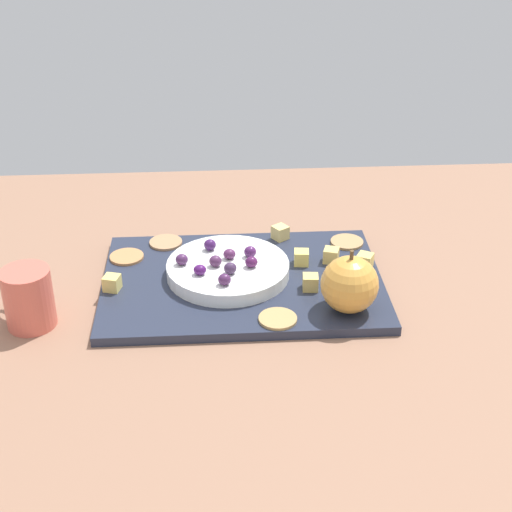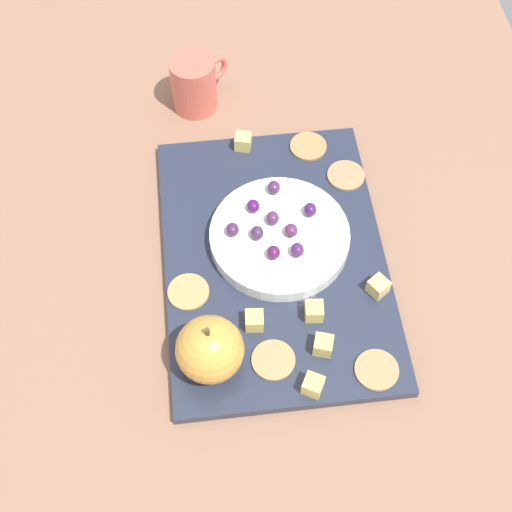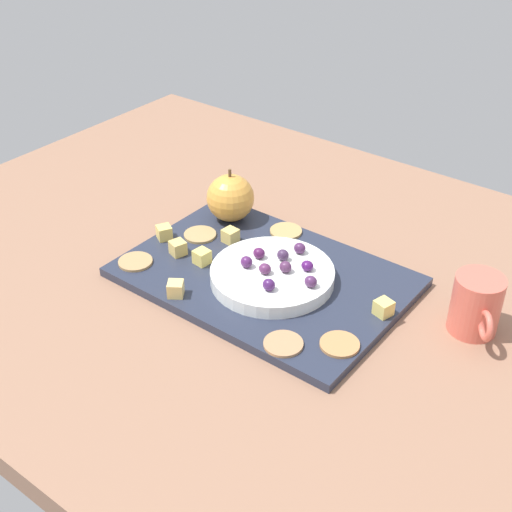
{
  "view_description": "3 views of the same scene",
  "coord_description": "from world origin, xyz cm",
  "px_view_note": "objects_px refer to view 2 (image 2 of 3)",
  "views": [
    {
      "loc": [
        -5.25,
        -90.8,
        60.31
      ],
      "look_at": [
        0.75,
        3.03,
        7.91
      ],
      "focal_mm": 53.0,
      "sensor_mm": 36.0,
      "label": 1
    },
    {
      "loc": [
        46.1,
        -5.87,
        80.99
      ],
      "look_at": [
        -0.02,
        -0.49,
        7.3
      ],
      "focal_mm": 50.4,
      "sensor_mm": 36.0,
      "label": 2
    },
    {
      "loc": [
        -50.6,
        68.13,
        62.73
      ],
      "look_at": [
        -0.56,
        3.09,
        8.23
      ],
      "focal_mm": 48.9,
      "sensor_mm": 36.0,
      "label": 3
    }
  ],
  "objects_px": {
    "grape_2": "(232,229)",
    "grape_5": "(291,230)",
    "cheese_cube_0": "(254,321)",
    "grape_7": "(310,210)",
    "cracker_4": "(273,360)",
    "cracker_1": "(188,292)",
    "cheese_cube_2": "(378,287)",
    "cracker_0": "(308,146)",
    "grape_8": "(258,233)",
    "serving_dish": "(280,237)",
    "cracker_2": "(346,176)",
    "apple_whole": "(210,350)",
    "cheese_cube_1": "(314,311)",
    "platter": "(274,258)",
    "grape_4": "(255,206)",
    "grape_6": "(273,251)",
    "cracker_3": "(377,370)",
    "cheese_cube_3": "(323,345)",
    "grape_1": "(274,187)",
    "cheese_cube_4": "(241,142)",
    "cup": "(195,84)",
    "grape_0": "(297,249)",
    "cheese_cube_5": "(313,385)"
  },
  "relations": [
    {
      "from": "cracker_3",
      "to": "grape_2",
      "type": "bearing_deg",
      "value": -143.23
    },
    {
      "from": "cheese_cube_3",
      "to": "grape_1",
      "type": "height_order",
      "value": "grape_1"
    },
    {
      "from": "grape_7",
      "to": "cracker_4",
      "type": "bearing_deg",
      "value": -20.79
    },
    {
      "from": "grape_6",
      "to": "serving_dish",
      "type": "bearing_deg",
      "value": 158.13
    },
    {
      "from": "apple_whole",
      "to": "cheese_cube_0",
      "type": "bearing_deg",
      "value": 128.89
    },
    {
      "from": "cheese_cube_2",
      "to": "grape_0",
      "type": "height_order",
      "value": "grape_0"
    },
    {
      "from": "cheese_cube_1",
      "to": "cracker_4",
      "type": "bearing_deg",
      "value": -46.44
    },
    {
      "from": "platter",
      "to": "grape_0",
      "type": "distance_m",
      "value": 0.04
    },
    {
      "from": "cheese_cube_1",
      "to": "grape_1",
      "type": "bearing_deg",
      "value": -171.69
    },
    {
      "from": "cracker_2",
      "to": "grape_4",
      "type": "height_order",
      "value": "grape_4"
    },
    {
      "from": "grape_2",
      "to": "grape_5",
      "type": "xyz_separation_m",
      "value": [
        0.01,
        0.07,
        -0.0
      ]
    },
    {
      "from": "grape_2",
      "to": "grape_7",
      "type": "relative_size",
      "value": 1.0
    },
    {
      "from": "grape_8",
      "to": "cheese_cube_3",
      "type": "bearing_deg",
      "value": 20.71
    },
    {
      "from": "cracker_1",
      "to": "grape_7",
      "type": "height_order",
      "value": "grape_7"
    },
    {
      "from": "cheese_cube_0",
      "to": "cheese_cube_1",
      "type": "height_order",
      "value": "same"
    },
    {
      "from": "cracker_1",
      "to": "grape_6",
      "type": "bearing_deg",
      "value": 105.9
    },
    {
      "from": "cracker_2",
      "to": "grape_1",
      "type": "distance_m",
      "value": 0.11
    },
    {
      "from": "cheese_cube_0",
      "to": "cheese_cube_2",
      "type": "xyz_separation_m",
      "value": [
        -0.03,
        0.15,
        0.0
      ]
    },
    {
      "from": "cheese_cube_5",
      "to": "grape_6",
      "type": "bearing_deg",
      "value": -172.33
    },
    {
      "from": "serving_dish",
      "to": "cracker_2",
      "type": "distance_m",
      "value": 0.14
    },
    {
      "from": "cracker_0",
      "to": "grape_8",
      "type": "bearing_deg",
      "value": -29.92
    },
    {
      "from": "cracker_2",
      "to": "cup",
      "type": "distance_m",
      "value": 0.26
    },
    {
      "from": "grape_1",
      "to": "cheese_cube_1",
      "type": "bearing_deg",
      "value": 8.31
    },
    {
      "from": "cracker_2",
      "to": "grape_8",
      "type": "height_order",
      "value": "grape_8"
    },
    {
      "from": "apple_whole",
      "to": "grape_6",
      "type": "xyz_separation_m",
      "value": [
        -0.13,
        0.09,
        -0.01
      ]
    },
    {
      "from": "apple_whole",
      "to": "cheese_cube_1",
      "type": "xyz_separation_m",
      "value": [
        -0.05,
        0.13,
        -0.03
      ]
    },
    {
      "from": "platter",
      "to": "grape_8",
      "type": "distance_m",
      "value": 0.04
    },
    {
      "from": "platter",
      "to": "grape_5",
      "type": "height_order",
      "value": "grape_5"
    },
    {
      "from": "cheese_cube_3",
      "to": "grape_1",
      "type": "bearing_deg",
      "value": -172.46
    },
    {
      "from": "cheese_cube_2",
      "to": "cracker_0",
      "type": "distance_m",
      "value": 0.24
    },
    {
      "from": "platter",
      "to": "apple_whole",
      "type": "xyz_separation_m",
      "value": [
        0.14,
        -0.09,
        0.05
      ]
    },
    {
      "from": "cheese_cube_0",
      "to": "grape_7",
      "type": "bearing_deg",
      "value": 147.9
    },
    {
      "from": "cracker_4",
      "to": "grape_2",
      "type": "height_order",
      "value": "grape_2"
    },
    {
      "from": "cheese_cube_4",
      "to": "grape_0",
      "type": "bearing_deg",
      "value": 14.23
    },
    {
      "from": "cracker_0",
      "to": "cracker_2",
      "type": "xyz_separation_m",
      "value": [
        0.06,
        0.04,
        0.0
      ]
    },
    {
      "from": "grape_6",
      "to": "grape_7",
      "type": "xyz_separation_m",
      "value": [
        -0.06,
        0.05,
        0.0
      ]
    },
    {
      "from": "platter",
      "to": "cracker_4",
      "type": "relative_size",
      "value": 7.86
    },
    {
      "from": "cracker_1",
      "to": "cracker_3",
      "type": "distance_m",
      "value": 0.24
    },
    {
      "from": "cracker_0",
      "to": "serving_dish",
      "type": "bearing_deg",
      "value": -21.95
    },
    {
      "from": "cheese_cube_2",
      "to": "grape_5",
      "type": "bearing_deg",
      "value": -131.05
    },
    {
      "from": "cracker_3",
      "to": "grape_2",
      "type": "distance_m",
      "value": 0.24
    },
    {
      "from": "grape_0",
      "to": "grape_7",
      "type": "xyz_separation_m",
      "value": [
        -0.06,
        0.02,
        0.0
      ]
    },
    {
      "from": "grape_5",
      "to": "grape_8",
      "type": "bearing_deg",
      "value": -90.51
    },
    {
      "from": "cheese_cube_3",
      "to": "grape_2",
      "type": "height_order",
      "value": "grape_2"
    },
    {
      "from": "platter",
      "to": "grape_4",
      "type": "distance_m",
      "value": 0.07
    },
    {
      "from": "cheese_cube_4",
      "to": "cracker_4",
      "type": "relative_size",
      "value": 0.42
    },
    {
      "from": "cheese_cube_5",
      "to": "grape_4",
      "type": "relative_size",
      "value": 1.2
    },
    {
      "from": "grape_2",
      "to": "grape_5",
      "type": "height_order",
      "value": "grape_2"
    },
    {
      "from": "cheese_cube_3",
      "to": "grape_4",
      "type": "relative_size",
      "value": 1.2
    },
    {
      "from": "cracker_0",
      "to": "grape_8",
      "type": "xyz_separation_m",
      "value": [
        0.15,
        -0.09,
        0.03
      ]
    }
  ]
}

